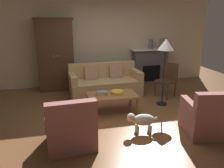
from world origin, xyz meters
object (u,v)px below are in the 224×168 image
at_px(couch, 105,84).
at_px(mantel_vase_jade, 162,43).
at_px(mantel_vase_slate, 151,44).
at_px(floor_lamp, 166,48).
at_px(armchair_near_left, 71,129).
at_px(book_stack, 102,93).
at_px(fruit_bowl, 117,92).
at_px(dog, 142,120).
at_px(armoire, 56,55).
at_px(side_chair_wooden, 168,78).
at_px(armchair_near_right, 208,118).
at_px(coffee_table, 112,96).
at_px(fireplace, 149,65).

bearing_deg(couch, mantel_vase_jade, 23.29).
relative_size(mantel_vase_slate, floor_lamp, 0.18).
bearing_deg(mantel_vase_slate, mantel_vase_jade, 0.00).
bearing_deg(armchair_near_left, book_stack, 58.65).
distance_m(fruit_bowl, armchair_near_left, 1.63).
bearing_deg(book_stack, dog, -62.75).
bearing_deg(fruit_bowl, armoire, 123.85).
bearing_deg(mantel_vase_jade, mantel_vase_slate, 180.00).
height_order(mantel_vase_slate, side_chair_wooden, mantel_vase_slate).
bearing_deg(mantel_vase_jade, armchair_near_left, -133.46).
bearing_deg(floor_lamp, fruit_bowl, -172.46).
relative_size(couch, mantel_vase_slate, 6.83).
height_order(mantel_vase_jade, side_chair_wooden, mantel_vase_jade).
bearing_deg(mantel_vase_slate, couch, -152.15).
bearing_deg(dog, armoire, 116.98).
xyz_separation_m(fruit_bowl, armchair_near_left, (-1.09, -1.20, -0.14)).
relative_size(mantel_vase_jade, floor_lamp, 0.20).
bearing_deg(couch, armchair_near_right, -60.94).
height_order(coffee_table, book_stack, book_stack).
xyz_separation_m(armchair_near_right, side_chair_wooden, (0.24, 2.07, 0.20)).
relative_size(fruit_bowl, book_stack, 1.07).
bearing_deg(mantel_vase_slate, coffee_table, -130.13).
relative_size(armchair_near_right, dog, 1.57).
relative_size(fireplace, coffee_table, 1.15).
relative_size(coffee_table, dog, 1.93).
xyz_separation_m(fruit_bowl, floor_lamp, (1.18, 0.16, 0.92)).
distance_m(side_chair_wooden, floor_lamp, 1.11).
bearing_deg(book_stack, mantel_vase_slate, 46.02).
height_order(couch, fruit_bowl, couch).
height_order(mantel_vase_jade, armchair_near_left, mantel_vase_jade).
bearing_deg(couch, side_chair_wooden, -15.47).
height_order(fruit_bowl, book_stack, same).
bearing_deg(couch, fruit_bowl, -87.33).
height_order(fruit_bowl, side_chair_wooden, side_chair_wooden).
height_order(fireplace, fruit_bowl, fireplace).
bearing_deg(mantel_vase_jade, couch, -156.71).
height_order(couch, coffee_table, couch).
distance_m(couch, mantel_vase_jade, 2.43).
xyz_separation_m(fireplace, coffee_table, (-1.73, -2.07, -0.20)).
distance_m(armoire, mantel_vase_slate, 2.96).
distance_m(fireplace, mantel_vase_jade, 0.81).
distance_m(book_stack, side_chair_wooden, 2.05).
xyz_separation_m(armchair_near_left, armchair_near_right, (2.44, -0.15, 0.00)).
height_order(fireplace, mantel_vase_slate, mantel_vase_slate).
relative_size(fruit_bowl, mantel_vase_slate, 0.97).
relative_size(fruit_bowl, side_chair_wooden, 0.31).
xyz_separation_m(fireplace, armchair_near_left, (-2.70, -3.27, -0.25)).
distance_m(coffee_table, dog, 1.09).
bearing_deg(mantel_vase_jade, fruit_bowl, -134.20).
distance_m(fireplace, fruit_bowl, 2.63).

